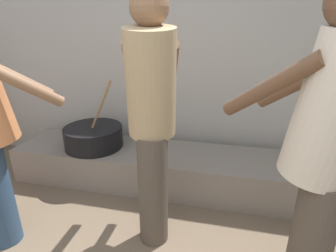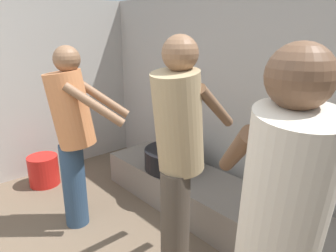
{
  "view_description": "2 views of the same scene",
  "coord_description": "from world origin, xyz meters",
  "px_view_note": "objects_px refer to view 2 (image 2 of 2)",
  "views": [
    {
      "loc": [
        0.44,
        -0.05,
        1.45
      ],
      "look_at": [
        0.07,
        1.57,
        0.82
      ],
      "focal_mm": 28.57,
      "sensor_mm": 36.0,
      "label": 1
    },
    {
      "loc": [
        1.32,
        0.2,
        1.67
      ],
      "look_at": [
        -0.21,
        1.55,
        1.03
      ],
      "focal_mm": 32.7,
      "sensor_mm": 36.0,
      "label": 2
    }
  ],
  "objects_px": {
    "cook_in_orange_shirt": "(73,129)",
    "cook_in_cream_shirt": "(280,238)",
    "bucket_red_plastic": "(44,170)",
    "cook_in_tan_shirt": "(179,148)",
    "cooking_pot_main": "(172,158)"
  },
  "relations": [
    {
      "from": "cook_in_cream_shirt",
      "to": "bucket_red_plastic",
      "type": "bearing_deg",
      "value": 178.26
    },
    {
      "from": "cook_in_orange_shirt",
      "to": "bucket_red_plastic",
      "type": "bearing_deg",
      "value": 178.37
    },
    {
      "from": "cook_in_orange_shirt",
      "to": "cook_in_cream_shirt",
      "type": "height_order",
      "value": "cook_in_cream_shirt"
    },
    {
      "from": "cook_in_tan_shirt",
      "to": "cook_in_orange_shirt",
      "type": "bearing_deg",
      "value": -165.14
    },
    {
      "from": "cook_in_cream_shirt",
      "to": "cook_in_orange_shirt",
      "type": "bearing_deg",
      "value": 178.2
    },
    {
      "from": "bucket_red_plastic",
      "to": "cook_in_orange_shirt",
      "type": "bearing_deg",
      "value": -1.63
    },
    {
      "from": "cooking_pot_main",
      "to": "bucket_red_plastic",
      "type": "relative_size",
      "value": 1.95
    },
    {
      "from": "cook_in_tan_shirt",
      "to": "cook_in_cream_shirt",
      "type": "relative_size",
      "value": 1.01
    },
    {
      "from": "cook_in_cream_shirt",
      "to": "cooking_pot_main",
      "type": "bearing_deg",
      "value": 149.63
    },
    {
      "from": "cook_in_orange_shirt",
      "to": "cook_in_tan_shirt",
      "type": "bearing_deg",
      "value": 14.86
    },
    {
      "from": "cook_in_orange_shirt",
      "to": "bucket_red_plastic",
      "type": "distance_m",
      "value": 1.2
    },
    {
      "from": "cook_in_orange_shirt",
      "to": "cook_in_tan_shirt",
      "type": "xyz_separation_m",
      "value": [
        0.99,
        0.26,
        0.06
      ]
    },
    {
      "from": "cook_in_cream_shirt",
      "to": "bucket_red_plastic",
      "type": "distance_m",
      "value": 2.94
    },
    {
      "from": "cooking_pot_main",
      "to": "cook_in_cream_shirt",
      "type": "distance_m",
      "value": 2.0
    },
    {
      "from": "cook_in_tan_shirt",
      "to": "bucket_red_plastic",
      "type": "bearing_deg",
      "value": -173.1
    }
  ]
}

